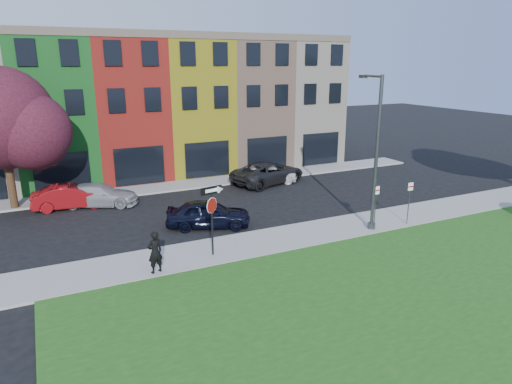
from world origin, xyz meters
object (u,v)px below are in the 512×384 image
street_lamp (375,154)px  man (155,252)px  sedan_near (208,214)px  stop_sign (212,207)px

street_lamp → man: bearing=-164.0°
sedan_near → street_lamp: bearing=-96.5°
stop_sign → man: bearing=-178.6°
man → street_lamp: 11.79m
stop_sign → street_lamp: (8.65, -0.19, 1.66)m
man → street_lamp: (11.38, 0.45, 3.02)m
man → sedan_near: man is taller
sedan_near → stop_sign: bearing=-175.8°
sedan_near → street_lamp: street_lamp is taller
stop_sign → man: size_ratio=1.78×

